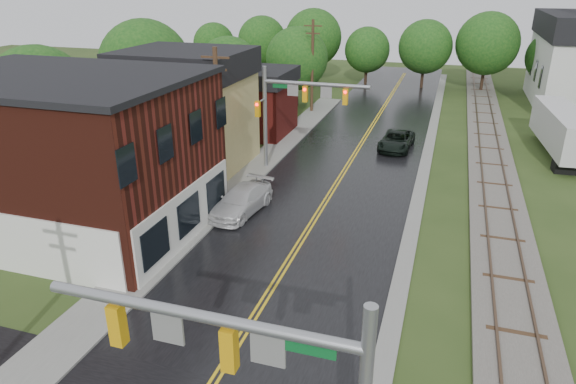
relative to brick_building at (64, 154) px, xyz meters
The scene contains 18 objects.
main_road 19.95m from the brick_building, 50.23° to the left, with size 10.00×90.00×0.02m, color black.
curb_right 27.15m from the brick_building, 48.20° to the left, with size 0.80×70.00×0.12m, color gray.
sidewalk_left 12.52m from the brick_building, 57.86° to the left, with size 2.40×50.00×0.12m, color gray.
brick_building is the anchor object (origin of this frame).
yellow_house 11.14m from the brick_building, 82.32° to the left, with size 8.00×7.00×6.40m, color tan.
darkred_building 20.25m from the brick_building, 82.92° to the left, with size 7.00×6.00×4.40m, color #3F0F0C.
railroad 30.36m from the brick_building, 41.66° to the left, with size 3.20×80.00×0.30m.
traffic_signal_near 20.60m from the brick_building, 39.17° to the right, with size 7.34×0.30×7.20m.
traffic_signal_far 15.03m from the brick_building, 53.08° to the left, with size 7.34×0.43×7.20m.
utility_pole_b 9.03m from the brick_building, 50.93° to the left, with size 1.80×0.28×9.00m.
utility_pole_c 29.56m from the brick_building, 78.91° to the left, with size 1.80×0.28×9.00m.
tree_left_a 10.14m from the brick_building, 136.87° to the left, with size 6.80×6.80×8.67m.
tree_left_b 17.80m from the brick_building, 107.61° to the left, with size 7.60×7.60×9.69m.
tree_left_c 24.94m from the brick_building, 93.14° to the left, with size 6.00×6.00×7.65m.
tree_left_e 31.12m from the brick_building, 83.29° to the left, with size 6.40×6.40×8.16m.
suv_dark 24.76m from the brick_building, 51.18° to the left, with size 2.33×5.05×1.40m, color black.
pickup_white 9.83m from the brick_building, 27.40° to the left, with size 2.09×5.13×1.49m, color silver.
semi_trailer 34.78m from the brick_building, 37.86° to the left, with size 3.12×10.90×3.49m.
Camera 1 is at (6.51, -5.87, 12.71)m, focal length 32.00 mm.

